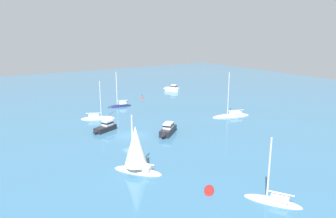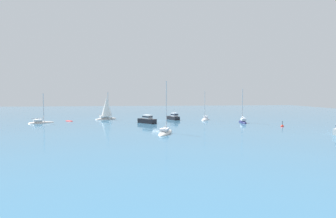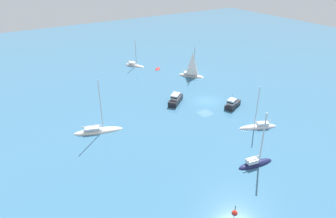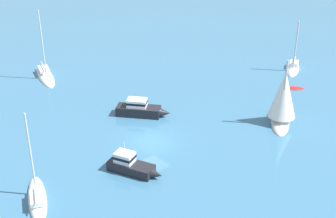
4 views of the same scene
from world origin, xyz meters
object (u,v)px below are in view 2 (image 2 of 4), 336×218
Objects in this scene: sloop_2 at (205,119)px; motor_cruiser at (173,117)px; cabin_cruiser at (146,120)px; channel_buoy at (282,126)px; ketch at (165,132)px; sloop_1 at (243,122)px; dinghy at (69,121)px; yacht at (106,110)px; sloop at (41,122)px.

sloop_2 is 7.87m from motor_cruiser.
cabin_cruiser is 27.76m from channel_buoy.
ketch is at bearing -5.43° from sloop_2.
dinghy is (38.81, -8.01, -0.21)m from sloop_1.
motor_cruiser is 24.08m from ketch.
ketch is 1.23× the size of yacht.
sloop_2 reaches higher than dinghy.
sloop_1 is at bearing 30.81° from dinghy.
yacht is 5.34× the size of channel_buoy.
dinghy is at bearing 59.57° from ketch.
motor_cruiser is at bearing 6.75° from ketch.
yacht is (-13.28, -7.76, 2.24)m from sloop.
sloop_2 is 24.63m from yacht.
sloop_1 is 21.28m from cabin_cruiser.
channel_buoy is (-35.44, 20.18, -2.38)m from yacht.
sloop is 44.15m from sloop_1.
ketch reaches higher than sloop_2.
cabin_cruiser is at bearing -36.70° from sloop.
motor_cruiser is 24.63m from dinghy.
cabin_cruiser is (2.35, -16.00, 0.60)m from ketch.
sloop reaches higher than cabin_cruiser.
cabin_cruiser is 3.74× the size of channel_buoy.
yacht is at bearing 56.82° from motor_cruiser.
ketch is (18.86, 14.38, -0.10)m from sloop_1.
sloop_1 reaches higher than channel_buoy.
sloop is at bearing -101.91° from dinghy.
sloop_2 is 1.55× the size of motor_cruiser.
yacht is (30.65, -12.10, 2.18)m from sloop_1.
channel_buoy is at bearing -66.17° from yacht.
sloop_2 is at bearing -11.44° from ketch.
ketch is at bearing 148.96° from cabin_cruiser.
sloop is at bearing 93.29° from sloop_1.
cabin_cruiser is (21.21, -1.62, 0.50)m from sloop_1.
motor_cruiser reaches higher than channel_buoy.
ketch is (-25.07, 18.72, -0.04)m from sloop.
yacht is (24.09, -4.56, 2.29)m from sloop_2.
ketch reaches higher than dinghy.
cabin_cruiser reaches higher than channel_buoy.
cabin_cruiser is at bearing 114.13° from motor_cruiser.
motor_cruiser is 16.77m from yacht.
channel_buoy reaches higher than dinghy.
sloop_1 is 0.89× the size of ketch.
sloop_1 is 16.96m from motor_cruiser.
sloop_2 reaches higher than sloop.
channel_buoy is (-23.65, -6.30, -0.10)m from ketch.
sloop_2 is 25.14m from ketch.
motor_cruiser reaches higher than dinghy.
yacht is 40.85m from channel_buoy.
cabin_cruiser reaches higher than dinghy.
sloop is 1.41× the size of motor_cruiser.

